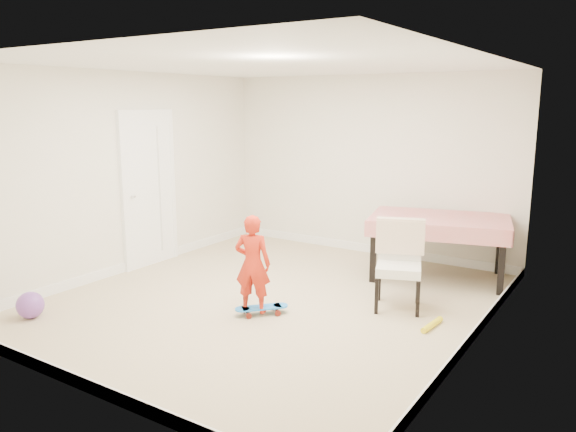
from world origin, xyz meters
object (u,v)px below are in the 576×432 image
Objects in this scene: dining_table at (438,248)px; dining_chair at (399,266)px; child at (253,267)px; balloon at (30,305)px; skateboard at (262,310)px.

dining_table is 1.31m from dining_chair.
child reaches higher than dining_table.
dining_chair is 0.92× the size of child.
child is 2.34m from balloon.
dining_table is at bearing 69.58° from dining_chair.
skateboard is at bearing -160.21° from dining_chair.
dining_table is at bearing -137.90° from child.
skateboard is (-1.14, -0.95, -0.44)m from dining_chair.
child is at bearing 167.37° from skateboard.
skateboard is 0.49m from child.
balloon is (-1.89, -1.34, -0.38)m from child.
balloon is at bearing -144.59° from dining_table.
dining_chair is at bearing -160.47° from child.
dining_chair is 3.44× the size of balloon.
skateboard is 2.04× the size of balloon.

